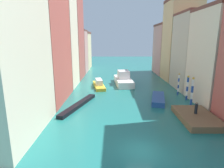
{
  "coord_description": "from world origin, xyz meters",
  "views": [
    {
      "loc": [
        -2.73,
        -15.58,
        10.03
      ],
      "look_at": [
        -2.65,
        20.73,
        1.5
      ],
      "focal_mm": 30.25,
      "sensor_mm": 36.0,
      "label": 1
    }
  ],
  "objects_px": {
    "mooring_pole_0": "(192,91)",
    "vaporetto_white": "(123,80)",
    "motorboat_1": "(99,84)",
    "motorboat_0": "(158,99)",
    "waterfront_dock": "(196,117)",
    "gondola_black": "(78,105)",
    "person_on_dock": "(196,108)",
    "mooring_pole_1": "(187,88)",
    "mooring_pole_2": "(178,84)"
  },
  "relations": [
    {
      "from": "mooring_pole_2",
      "to": "motorboat_0",
      "type": "height_order",
      "value": "mooring_pole_2"
    },
    {
      "from": "waterfront_dock",
      "to": "mooring_pole_0",
      "type": "xyz_separation_m",
      "value": [
        1.55,
        5.59,
        1.94
      ]
    },
    {
      "from": "waterfront_dock",
      "to": "mooring_pole_2",
      "type": "height_order",
      "value": "mooring_pole_2"
    },
    {
      "from": "vaporetto_white",
      "to": "motorboat_0",
      "type": "height_order",
      "value": "vaporetto_white"
    },
    {
      "from": "waterfront_dock",
      "to": "mooring_pole_0",
      "type": "bearing_deg",
      "value": 74.49
    },
    {
      "from": "waterfront_dock",
      "to": "vaporetto_white",
      "type": "bearing_deg",
      "value": 112.28
    },
    {
      "from": "waterfront_dock",
      "to": "motorboat_0",
      "type": "distance_m",
      "value": 8.3
    },
    {
      "from": "mooring_pole_0",
      "to": "gondola_black",
      "type": "distance_m",
      "value": 17.67
    },
    {
      "from": "mooring_pole_2",
      "to": "motorboat_1",
      "type": "height_order",
      "value": "mooring_pole_2"
    },
    {
      "from": "waterfront_dock",
      "to": "motorboat_1",
      "type": "bearing_deg",
      "value": 128.48
    },
    {
      "from": "motorboat_1",
      "to": "mooring_pole_1",
      "type": "bearing_deg",
      "value": -29.7
    },
    {
      "from": "waterfront_dock",
      "to": "mooring_pole_2",
      "type": "relative_size",
      "value": 1.77
    },
    {
      "from": "person_on_dock",
      "to": "motorboat_1",
      "type": "height_order",
      "value": "person_on_dock"
    },
    {
      "from": "motorboat_0",
      "to": "vaporetto_white",
      "type": "bearing_deg",
      "value": 112.53
    },
    {
      "from": "vaporetto_white",
      "to": "waterfront_dock",
      "type": "bearing_deg",
      "value": -67.72
    },
    {
      "from": "waterfront_dock",
      "to": "gondola_black",
      "type": "distance_m",
      "value": 16.78
    },
    {
      "from": "waterfront_dock",
      "to": "gondola_black",
      "type": "height_order",
      "value": "waterfront_dock"
    },
    {
      "from": "vaporetto_white",
      "to": "motorboat_1",
      "type": "bearing_deg",
      "value": -152.16
    },
    {
      "from": "mooring_pole_2",
      "to": "waterfront_dock",
      "type": "bearing_deg",
      "value": -97.35
    },
    {
      "from": "mooring_pole_0",
      "to": "motorboat_0",
      "type": "xyz_separation_m",
      "value": [
        -4.64,
        2.1,
        -1.9
      ]
    },
    {
      "from": "vaporetto_white",
      "to": "motorboat_0",
      "type": "distance_m",
      "value": 13.39
    },
    {
      "from": "mooring_pole_2",
      "to": "vaporetto_white",
      "type": "xyz_separation_m",
      "value": [
        -9.69,
        8.6,
        -0.99
      ]
    },
    {
      "from": "waterfront_dock",
      "to": "mooring_pole_1",
      "type": "height_order",
      "value": "mooring_pole_1"
    },
    {
      "from": "motorboat_0",
      "to": "mooring_pole_0",
      "type": "bearing_deg",
      "value": -24.38
    },
    {
      "from": "person_on_dock",
      "to": "motorboat_0",
      "type": "distance_m",
      "value": 8.06
    },
    {
      "from": "motorboat_0",
      "to": "motorboat_1",
      "type": "height_order",
      "value": "motorboat_1"
    },
    {
      "from": "mooring_pole_0",
      "to": "vaporetto_white",
      "type": "distance_m",
      "value": 17.49
    },
    {
      "from": "gondola_black",
      "to": "motorboat_0",
      "type": "bearing_deg",
      "value": 11.52
    },
    {
      "from": "mooring_pole_1",
      "to": "motorboat_0",
      "type": "bearing_deg",
      "value": -172.92
    },
    {
      "from": "gondola_black",
      "to": "motorboat_0",
      "type": "xyz_separation_m",
      "value": [
        12.9,
        2.63,
        0.15
      ]
    },
    {
      "from": "vaporetto_white",
      "to": "mooring_pole_2",
      "type": "bearing_deg",
      "value": -41.58
    },
    {
      "from": "waterfront_dock",
      "to": "vaporetto_white",
      "type": "relative_size",
      "value": 0.72
    },
    {
      "from": "mooring_pole_0",
      "to": "gondola_black",
      "type": "xyz_separation_m",
      "value": [
        -17.55,
        -0.53,
        -2.05
      ]
    },
    {
      "from": "motorboat_0",
      "to": "mooring_pole_1",
      "type": "bearing_deg",
      "value": 7.08
    },
    {
      "from": "person_on_dock",
      "to": "gondola_black",
      "type": "distance_m",
      "value": 16.69
    },
    {
      "from": "gondola_black",
      "to": "motorboat_1",
      "type": "distance_m",
      "value": 12.34
    },
    {
      "from": "motorboat_0",
      "to": "waterfront_dock",
      "type": "bearing_deg",
      "value": -68.12
    },
    {
      "from": "waterfront_dock",
      "to": "mooring_pole_1",
      "type": "relative_size",
      "value": 1.69
    },
    {
      "from": "person_on_dock",
      "to": "mooring_pole_0",
      "type": "height_order",
      "value": "mooring_pole_0"
    },
    {
      "from": "motorboat_1",
      "to": "motorboat_0",
      "type": "bearing_deg",
      "value": -41.9
    },
    {
      "from": "gondola_black",
      "to": "waterfront_dock",
      "type": "bearing_deg",
      "value": -17.58
    },
    {
      "from": "vaporetto_white",
      "to": "person_on_dock",
      "type": "bearing_deg",
      "value": -67.5
    },
    {
      "from": "gondola_black",
      "to": "mooring_pole_2",
      "type": "bearing_deg",
      "value": 20.08
    },
    {
      "from": "mooring_pole_2",
      "to": "motorboat_1",
      "type": "distance_m",
      "value": 16.25
    },
    {
      "from": "mooring_pole_0",
      "to": "mooring_pole_1",
      "type": "distance_m",
      "value": 2.75
    },
    {
      "from": "person_on_dock",
      "to": "mooring_pole_1",
      "type": "relative_size",
      "value": 0.38
    },
    {
      "from": "person_on_dock",
      "to": "motorboat_0",
      "type": "relative_size",
      "value": 0.23
    },
    {
      "from": "mooring_pole_1",
      "to": "motorboat_1",
      "type": "xyz_separation_m",
      "value": [
        -15.54,
        8.86,
        -1.55
      ]
    },
    {
      "from": "motorboat_1",
      "to": "vaporetto_white",
      "type": "bearing_deg",
      "value": 27.84
    },
    {
      "from": "mooring_pole_1",
      "to": "motorboat_1",
      "type": "height_order",
      "value": "mooring_pole_1"
    }
  ]
}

